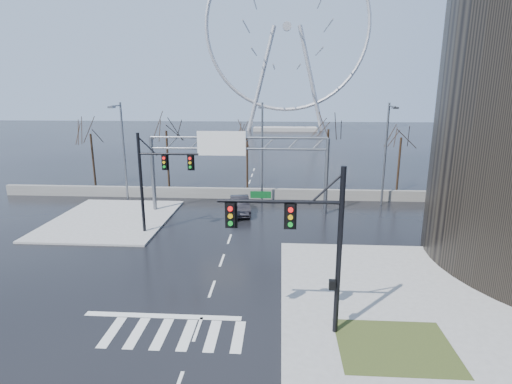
# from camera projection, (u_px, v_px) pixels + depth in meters

# --- Properties ---
(ground) EXTENTS (260.00, 260.00, 0.00)m
(ground) POSITION_uv_depth(u_px,v_px,m) (212.00, 289.00, 22.97)
(ground) COLOR black
(ground) RESTS_ON ground
(sidewalk_right_ext) EXTENTS (12.00, 10.00, 0.15)m
(sidewalk_right_ext) POSITION_uv_depth(u_px,v_px,m) (380.00, 277.00, 24.29)
(sidewalk_right_ext) COLOR gray
(sidewalk_right_ext) RESTS_ON ground
(sidewalk_far) EXTENTS (10.00, 12.00, 0.15)m
(sidewalk_far) POSITION_uv_depth(u_px,v_px,m) (112.00, 219.00, 35.23)
(sidewalk_far) COLOR gray
(sidewalk_far) RESTS_ON ground
(grass_strip) EXTENTS (5.00, 4.00, 0.02)m
(grass_strip) POSITION_uv_depth(u_px,v_px,m) (395.00, 346.00, 17.55)
(grass_strip) COLOR #2A3917
(grass_strip) RESTS_ON sidewalk_near
(barrier_wall) EXTENTS (52.00, 0.50, 1.10)m
(barrier_wall) POSITION_uv_depth(u_px,v_px,m) (244.00, 193.00, 42.19)
(barrier_wall) COLOR slate
(barrier_wall) RESTS_ON ground
(signal_mast_near) EXTENTS (5.52, 0.41, 8.00)m
(signal_mast_near) POSITION_uv_depth(u_px,v_px,m) (309.00, 236.00, 17.56)
(signal_mast_near) COLOR black
(signal_mast_near) RESTS_ON ground
(signal_mast_far) EXTENTS (4.72, 0.41, 8.00)m
(signal_mast_far) POSITION_uv_depth(u_px,v_px,m) (155.00, 174.00, 30.81)
(signal_mast_far) COLOR black
(signal_mast_far) RESTS_ON ground
(sign_gantry) EXTENTS (16.36, 0.40, 7.60)m
(sign_gantry) POSITION_uv_depth(u_px,v_px,m) (234.00, 158.00, 36.19)
(sign_gantry) COLOR slate
(sign_gantry) RESTS_ON ground
(streetlight_left) EXTENTS (0.50, 2.55, 10.00)m
(streetlight_left) POSITION_uv_depth(u_px,v_px,m) (122.00, 144.00, 39.82)
(streetlight_left) COLOR slate
(streetlight_left) RESTS_ON ground
(streetlight_mid) EXTENTS (0.50, 2.55, 10.00)m
(streetlight_mid) POSITION_uv_depth(u_px,v_px,m) (262.00, 146.00, 38.98)
(streetlight_mid) COLOR slate
(streetlight_mid) RESTS_ON ground
(streetlight_right) EXTENTS (0.50, 2.55, 10.00)m
(streetlight_right) POSITION_uv_depth(u_px,v_px,m) (387.00, 147.00, 38.25)
(streetlight_right) COLOR slate
(streetlight_right) RESTS_ON ground
(tree_far_left) EXTENTS (3.50, 3.50, 7.00)m
(tree_far_left) POSITION_uv_depth(u_px,v_px,m) (91.00, 140.00, 45.91)
(tree_far_left) COLOR black
(tree_far_left) RESTS_ON ground
(tree_left) EXTENTS (3.75, 3.75, 7.50)m
(tree_left) POSITION_uv_depth(u_px,v_px,m) (167.00, 138.00, 44.78)
(tree_left) COLOR black
(tree_left) RESTS_ON ground
(tree_center) EXTENTS (3.25, 3.25, 6.50)m
(tree_center) POSITION_uv_depth(u_px,v_px,m) (247.00, 144.00, 45.40)
(tree_center) COLOR black
(tree_center) RESTS_ON ground
(tree_right) EXTENTS (3.90, 3.90, 7.80)m
(tree_right) POSITION_uv_depth(u_px,v_px,m) (328.00, 137.00, 43.64)
(tree_right) COLOR black
(tree_right) RESTS_ON ground
(tree_far_right) EXTENTS (3.40, 3.40, 6.80)m
(tree_far_right) POSITION_uv_depth(u_px,v_px,m) (401.00, 144.00, 43.83)
(tree_far_right) COLOR black
(tree_far_right) RESTS_ON ground
(ferris_wheel) EXTENTS (45.00, 6.00, 50.91)m
(ferris_wheel) POSITION_uv_depth(u_px,v_px,m) (287.00, 34.00, 108.15)
(ferris_wheel) COLOR gray
(ferris_wheel) RESTS_ON ground
(car) EXTENTS (2.46, 4.94, 1.56)m
(car) POSITION_uv_depth(u_px,v_px,m) (240.00, 205.00, 37.02)
(car) COLOR black
(car) RESTS_ON ground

